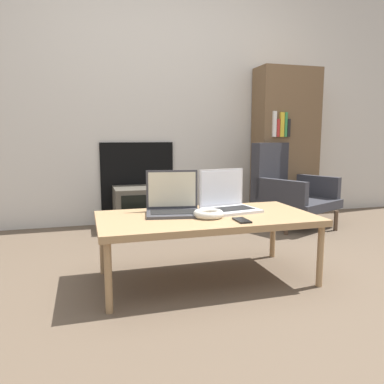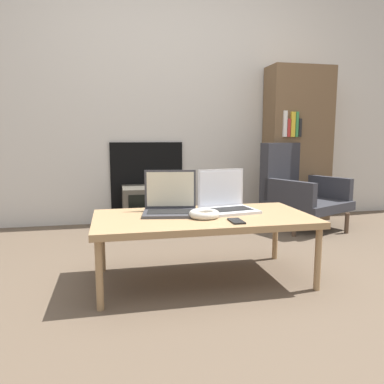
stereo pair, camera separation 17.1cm
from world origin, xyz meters
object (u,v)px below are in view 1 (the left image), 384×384
at_px(tv, 141,207).
at_px(armchair, 287,186).
at_px(headphones, 208,214).
at_px(phone, 242,220).
at_px(laptop_left, 173,204).
at_px(laptop_right, 227,201).

height_order(tv, armchair, armchair).
height_order(headphones, armchair, armchair).
bearing_deg(phone, armchair, 51.61).
xyz_separation_m(laptop_left, phone, (0.31, -0.30, -0.05)).
relative_size(laptop_right, tv, 0.71).
relative_size(laptop_left, laptop_right, 1.00).
bearing_deg(tv, laptop_right, -74.78).
relative_size(laptop_right, armchair, 0.43).
relative_size(laptop_left, headphones, 2.01).
distance_m(laptop_left, headphones, 0.24).
bearing_deg(tv, armchair, -10.37).
bearing_deg(headphones, laptop_right, 43.02).
height_order(laptop_left, headphones, laptop_left).
distance_m(laptop_left, tv, 1.29).
bearing_deg(headphones, tv, 96.63).
bearing_deg(laptop_right, phone, -106.28).
xyz_separation_m(laptop_left, laptop_right, (0.34, -0.00, 0.00)).
xyz_separation_m(phone, armchair, (1.05, 1.32, -0.02)).
height_order(phone, armchair, armchair).
distance_m(phone, tv, 1.61).
bearing_deg(laptop_left, headphones, -35.78).
xyz_separation_m(phone, tv, (-0.31, 1.57, -0.20)).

